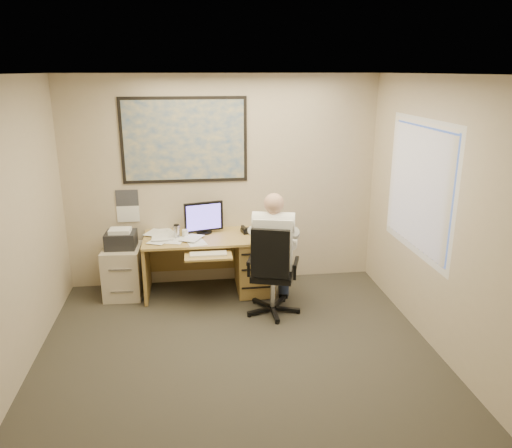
{
  "coord_description": "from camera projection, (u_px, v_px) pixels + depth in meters",
  "views": [
    {
      "loc": [
        -0.4,
        -4.04,
        2.73
      ],
      "look_at": [
        0.31,
        1.3,
        1.07
      ],
      "focal_mm": 35.0,
      "sensor_mm": 36.0,
      "label": 1
    }
  ],
  "objects": [
    {
      "name": "room_shell",
      "position": [
        240.0,
        238.0,
        4.29
      ],
      "size": [
        4.0,
        4.5,
        2.7
      ],
      "color": "#322F27",
      "rests_on": "ground"
    },
    {
      "name": "desk",
      "position": [
        235.0,
        257.0,
        6.37
      ],
      "size": [
        1.6,
        0.97,
        1.15
      ],
      "color": "tan",
      "rests_on": "ground"
    },
    {
      "name": "world_map",
      "position": [
        184.0,
        140.0,
        6.18
      ],
      "size": [
        1.56,
        0.03,
        1.06
      ],
      "primitive_type": "cube",
      "color": "#1E4C93",
      "rests_on": "room_shell"
    },
    {
      "name": "wall_calendar",
      "position": [
        128.0,
        206.0,
        6.33
      ],
      "size": [
        0.28,
        0.01,
        0.42
      ],
      "primitive_type": "cube",
      "color": "white",
      "rests_on": "room_shell"
    },
    {
      "name": "window_blinds",
      "position": [
        419.0,
        188.0,
        5.23
      ],
      "size": [
        0.06,
        1.4,
        1.3
      ],
      "primitive_type": null,
      "color": "white",
      "rests_on": "room_shell"
    },
    {
      "name": "filing_cabinet",
      "position": [
        123.0,
        267.0,
        6.23
      ],
      "size": [
        0.48,
        0.57,
        0.88
      ],
      "rotation": [
        0.0,
        0.0,
        -0.05
      ],
      "color": "beige",
      "rests_on": "ground"
    },
    {
      "name": "office_chair",
      "position": [
        275.0,
        288.0,
        5.77
      ],
      "size": [
        0.81,
        0.81,
        1.09
      ],
      "rotation": [
        0.0,
        0.0,
        -0.3
      ],
      "color": "black",
      "rests_on": "ground"
    },
    {
      "name": "person",
      "position": [
        273.0,
        254.0,
        5.72
      ],
      "size": [
        0.79,
        0.99,
        1.43
      ],
      "primitive_type": null,
      "rotation": [
        0.0,
        0.0,
        -0.24
      ],
      "color": "white",
      "rests_on": "office_chair"
    }
  ]
}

